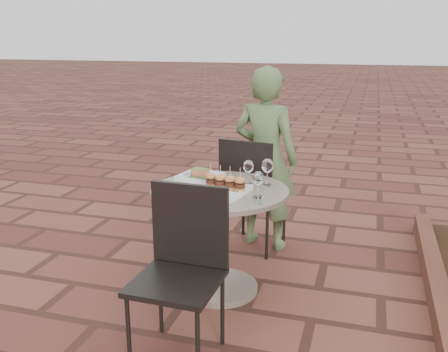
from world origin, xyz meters
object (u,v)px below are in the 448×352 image
(chair_near, at_px, (183,257))
(plate_salmon, at_px, (200,176))
(plate_tuna, at_px, (214,197))
(chair_far, at_px, (250,186))
(diner, at_px, (265,159))
(cafe_table, at_px, (220,224))
(plate_sliders, at_px, (225,186))

(chair_near, height_order, plate_salmon, chair_near)
(plate_salmon, xyz_separation_m, plate_tuna, (0.24, -0.41, -0.01))
(chair_far, relative_size, diner, 0.63)
(plate_tuna, bearing_deg, chair_far, 89.70)
(cafe_table, distance_m, diner, 0.91)
(cafe_table, height_order, plate_salmon, plate_salmon)
(chair_far, bearing_deg, plate_tuna, 100.36)
(diner, height_order, plate_salmon, diner)
(cafe_table, bearing_deg, diner, 81.98)
(chair_far, bearing_deg, chair_near, 99.31)
(chair_near, bearing_deg, diner, 87.45)
(chair_near, relative_size, diner, 0.63)
(plate_salmon, bearing_deg, chair_far, 64.75)
(cafe_table, relative_size, plate_tuna, 3.02)
(diner, distance_m, plate_salmon, 0.74)
(chair_near, bearing_deg, chair_far, 90.40)
(diner, xyz_separation_m, plate_salmon, (-0.32, -0.67, 0.01))
(cafe_table, height_order, diner, diner)
(chair_near, distance_m, plate_tuna, 0.51)
(cafe_table, relative_size, diner, 0.61)
(chair_far, xyz_separation_m, plate_tuna, (-0.00, -0.92, 0.20))
(plate_sliders, height_order, plate_tuna, plate_sliders)
(chair_far, distance_m, plate_tuna, 0.94)
(chair_near, distance_m, plate_salmon, 0.93)
(chair_near, xyz_separation_m, plate_salmon, (-0.21, 0.88, 0.20))
(cafe_table, relative_size, chair_near, 0.97)
(chair_far, bearing_deg, cafe_table, 97.59)
(chair_near, relative_size, plate_sliders, 2.92)
(plate_sliders, xyz_separation_m, plate_tuna, (-0.02, -0.16, -0.03))
(cafe_table, distance_m, plate_sliders, 0.30)
(chair_near, bearing_deg, plate_sliders, 87.33)
(diner, xyz_separation_m, plate_tuna, (-0.09, -1.08, 0.01))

